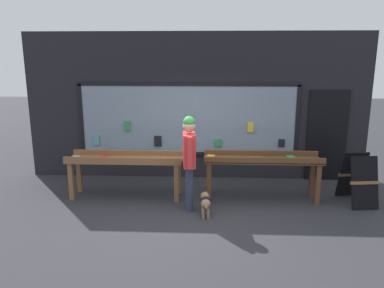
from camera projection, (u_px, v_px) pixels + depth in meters
name	position (u px, v px, depth m)	size (l,w,h in m)	color
ground_plane	(191.00, 217.00, 6.76)	(40.00, 40.00, 0.00)	#2D2D33
shopfront_facade	(197.00, 108.00, 8.71)	(7.90, 0.29, 3.38)	black
display_table_left	(125.00, 163.00, 7.59)	(2.32, 0.63, 0.91)	brown
display_table_right	(262.00, 163.00, 7.46)	(2.32, 0.60, 0.94)	brown
person_browsing	(189.00, 155.00, 6.87)	(0.27, 0.69, 1.79)	#2D334C
small_dog	(205.00, 202.00, 6.78)	(0.21, 0.55, 0.38)	#99724C
sandwich_board_sign	(358.00, 179.00, 7.30)	(0.61, 0.83, 0.99)	black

